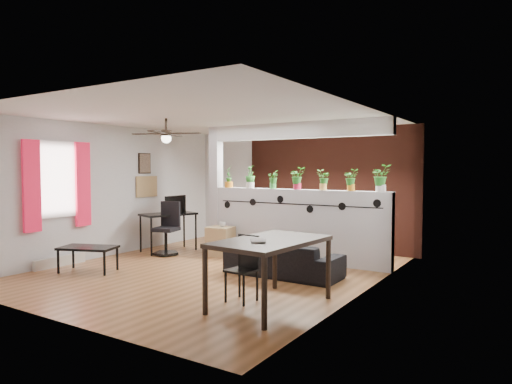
{
  "coord_description": "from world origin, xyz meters",
  "views": [
    {
      "loc": [
        4.72,
        -6.11,
        1.75
      ],
      "look_at": [
        0.46,
        0.6,
        1.33
      ],
      "focal_mm": 32.0,
      "sensor_mm": 36.0,
      "label": 1
    }
  ],
  "objects_px": {
    "office_chair": "(167,232)",
    "sofa": "(283,259)",
    "potted_plant_3": "(297,178)",
    "potted_plant_5": "(351,179)",
    "dining_table": "(270,247)",
    "cup": "(222,224)",
    "potted_plant_1": "(250,176)",
    "folding_chair": "(245,262)",
    "potted_plant_6": "(381,177)",
    "computer_desk": "(168,217)",
    "cube_shelf": "(220,241)",
    "potted_plant_4": "(323,179)",
    "potted_plant_2": "(273,179)",
    "ceiling_fan": "(166,135)",
    "coffee_table": "(88,249)",
    "potted_plant_0": "(229,176)"
  },
  "relations": [
    {
      "from": "office_chair",
      "to": "sofa",
      "type": "bearing_deg",
      "value": -6.28
    },
    {
      "from": "potted_plant_3",
      "to": "potted_plant_5",
      "type": "relative_size",
      "value": 1.09
    },
    {
      "from": "sofa",
      "to": "dining_table",
      "type": "height_order",
      "value": "dining_table"
    },
    {
      "from": "cup",
      "to": "potted_plant_1",
      "type": "bearing_deg",
      "value": 43.66
    },
    {
      "from": "potted_plant_5",
      "to": "folding_chair",
      "type": "xyz_separation_m",
      "value": [
        -0.45,
        -2.66,
        -1.04
      ]
    },
    {
      "from": "potted_plant_6",
      "to": "computer_desk",
      "type": "bearing_deg",
      "value": -172.69
    },
    {
      "from": "cube_shelf",
      "to": "dining_table",
      "type": "distance_m",
      "value": 3.46
    },
    {
      "from": "cup",
      "to": "office_chair",
      "type": "xyz_separation_m",
      "value": [
        -1.03,
        -0.47,
        -0.17
      ]
    },
    {
      "from": "cube_shelf",
      "to": "sofa",
      "type": "bearing_deg",
      "value": -30.28
    },
    {
      "from": "potted_plant_1",
      "to": "cube_shelf",
      "type": "distance_m",
      "value": 1.43
    },
    {
      "from": "potted_plant_5",
      "to": "office_chair",
      "type": "relative_size",
      "value": 0.37
    },
    {
      "from": "potted_plant_1",
      "to": "potted_plant_4",
      "type": "xyz_separation_m",
      "value": [
        1.58,
        -0.0,
        -0.04
      ]
    },
    {
      "from": "potted_plant_2",
      "to": "sofa",
      "type": "relative_size",
      "value": 0.2
    },
    {
      "from": "sofa",
      "to": "folding_chair",
      "type": "distance_m",
      "value": 1.53
    },
    {
      "from": "folding_chair",
      "to": "potted_plant_4",
      "type": "bearing_deg",
      "value": 91.71
    },
    {
      "from": "potted_plant_2",
      "to": "potted_plant_4",
      "type": "height_order",
      "value": "potted_plant_4"
    },
    {
      "from": "potted_plant_1",
      "to": "potted_plant_4",
      "type": "bearing_deg",
      "value": -0.0
    },
    {
      "from": "potted_plant_6",
      "to": "cup",
      "type": "relative_size",
      "value": 3.61
    },
    {
      "from": "potted_plant_5",
      "to": "potted_plant_6",
      "type": "relative_size",
      "value": 0.84
    },
    {
      "from": "potted_plant_3",
      "to": "potted_plant_5",
      "type": "height_order",
      "value": "potted_plant_3"
    },
    {
      "from": "potted_plant_6",
      "to": "computer_desk",
      "type": "xyz_separation_m",
      "value": [
        -4.32,
        -0.55,
        -0.87
      ]
    },
    {
      "from": "potted_plant_4",
      "to": "folding_chair",
      "type": "height_order",
      "value": "potted_plant_4"
    },
    {
      "from": "cup",
      "to": "folding_chair",
      "type": "xyz_separation_m",
      "value": [
        2.07,
        -2.27,
        -0.12
      ]
    },
    {
      "from": "ceiling_fan",
      "to": "potted_plant_5",
      "type": "xyz_separation_m",
      "value": [
        2.65,
        1.8,
        -0.76
      ]
    },
    {
      "from": "potted_plant_5",
      "to": "sofa",
      "type": "bearing_deg",
      "value": -120.98
    },
    {
      "from": "potted_plant_3",
      "to": "coffee_table",
      "type": "xyz_separation_m",
      "value": [
        -2.56,
        -2.7,
        -1.19
      ]
    },
    {
      "from": "potted_plant_4",
      "to": "sofa",
      "type": "relative_size",
      "value": 0.21
    },
    {
      "from": "sofa",
      "to": "cup",
      "type": "height_order",
      "value": "cup"
    },
    {
      "from": "coffee_table",
      "to": "computer_desk",
      "type": "bearing_deg",
      "value": 94.84
    },
    {
      "from": "potted_plant_5",
      "to": "office_chair",
      "type": "distance_m",
      "value": 3.81
    },
    {
      "from": "ceiling_fan",
      "to": "computer_desk",
      "type": "bearing_deg",
      "value": 132.56
    },
    {
      "from": "potted_plant_4",
      "to": "office_chair",
      "type": "relative_size",
      "value": 0.36
    },
    {
      "from": "potted_plant_2",
      "to": "coffee_table",
      "type": "relative_size",
      "value": 0.35
    },
    {
      "from": "potted_plant_3",
      "to": "computer_desk",
      "type": "height_order",
      "value": "potted_plant_3"
    },
    {
      "from": "computer_desk",
      "to": "dining_table",
      "type": "distance_m",
      "value": 4.33
    },
    {
      "from": "potted_plant_4",
      "to": "potted_plant_6",
      "type": "relative_size",
      "value": 0.81
    },
    {
      "from": "potted_plant_6",
      "to": "computer_desk",
      "type": "height_order",
      "value": "potted_plant_6"
    },
    {
      "from": "dining_table",
      "to": "office_chair",
      "type": "bearing_deg",
      "value": 152.23
    },
    {
      "from": "potted_plant_0",
      "to": "potted_plant_3",
      "type": "distance_m",
      "value": 1.58
    },
    {
      "from": "potted_plant_2",
      "to": "potted_plant_6",
      "type": "relative_size",
      "value": 0.78
    },
    {
      "from": "potted_plant_2",
      "to": "potted_plant_5",
      "type": "height_order",
      "value": "potted_plant_5"
    },
    {
      "from": "ceiling_fan",
      "to": "potted_plant_5",
      "type": "distance_m",
      "value": 3.29
    },
    {
      "from": "potted_plant_3",
      "to": "office_chair",
      "type": "bearing_deg",
      "value": -161.01
    },
    {
      "from": "dining_table",
      "to": "folding_chair",
      "type": "bearing_deg",
      "value": 174.23
    },
    {
      "from": "potted_plant_0",
      "to": "potted_plant_4",
      "type": "height_order",
      "value": "potted_plant_0"
    },
    {
      "from": "potted_plant_6",
      "to": "computer_desk",
      "type": "distance_m",
      "value": 4.44
    },
    {
      "from": "potted_plant_1",
      "to": "coffee_table",
      "type": "height_order",
      "value": "potted_plant_1"
    },
    {
      "from": "cube_shelf",
      "to": "folding_chair",
      "type": "bearing_deg",
      "value": -54.55
    },
    {
      "from": "ceiling_fan",
      "to": "cube_shelf",
      "type": "relative_size",
      "value": 2.05
    },
    {
      "from": "potted_plant_5",
      "to": "potted_plant_6",
      "type": "xyz_separation_m",
      "value": [
        0.53,
        0.0,
        0.04
      ]
    }
  ]
}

